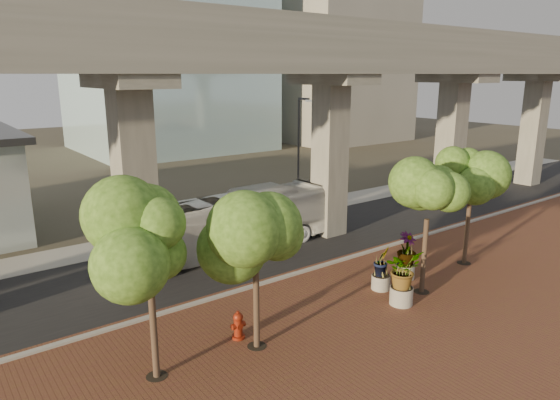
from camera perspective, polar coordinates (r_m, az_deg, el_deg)
ground at (r=26.08m, az=-1.40°, el=-7.38°), size 160.00×160.00×0.00m
brick_plaza at (r=20.66m, az=11.97°, el=-13.70°), size 70.00×13.00×0.06m
asphalt_road at (r=27.62m, az=-3.82°, el=-6.11°), size 90.00×8.00×0.04m
curb_strip at (r=24.56m, az=1.34°, el=-8.59°), size 70.00×0.25×0.16m
far_sidewalk at (r=32.13m, az=-9.19°, el=-3.30°), size 90.00×3.00×0.06m
transit_viaduct at (r=26.01m, az=-4.09°, el=9.08°), size 72.00×5.60×12.40m
midrise_block at (r=76.31m, az=6.44°, el=15.92°), size 18.00×16.00×24.00m
transit_bus at (r=27.93m, az=-3.87°, el=-2.37°), size 11.82×3.00×3.28m
parked_car at (r=45.35m, az=18.66°, el=2.29°), size 5.11×2.15×1.64m
fire_hydrant at (r=19.05m, az=-4.81°, el=-14.06°), size 0.55×0.49×1.09m
planter_front at (r=21.77m, az=13.85°, el=-8.00°), size 2.18×2.18×2.40m
planter_right at (r=24.52m, az=14.27°, el=-5.68°), size 2.13×2.13×2.27m
planter_left at (r=23.12m, az=11.55°, el=-7.08°), size 1.88×1.88×2.07m
street_tree_far_west at (r=15.65m, az=-14.89°, el=-4.72°), size 3.75×3.75×6.32m
street_tree_near_west at (r=16.98m, az=-2.83°, el=-3.63°), size 3.83×3.83×6.10m
street_tree_near_east at (r=22.33m, az=16.61°, el=0.32°), size 3.42×3.42×5.98m
street_tree_far_east at (r=26.56m, az=21.13°, el=2.78°), size 3.66×3.66×6.39m
streetlamp_east at (r=33.50m, az=2.25°, el=5.81°), size 0.40×1.17×8.07m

